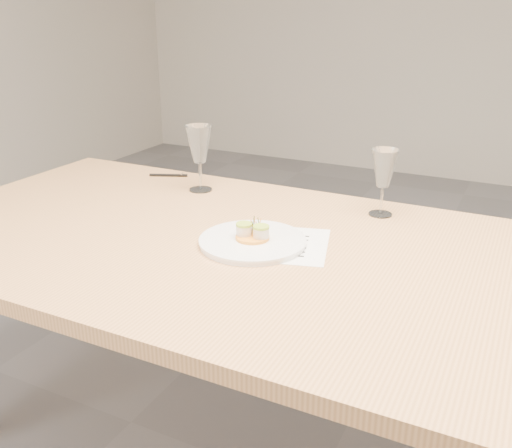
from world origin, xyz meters
The scene contains 6 objects.
dining_table centered at (0.00, 0.00, 0.68)m, with size 2.40×1.00×0.75m.
dinner_plate centered at (-0.20, 0.00, 0.76)m, with size 0.28×0.28×0.07m.
recipe_sheet centered at (-0.11, 0.04, 0.75)m, with size 0.25×0.29×0.00m.
ballpoint_pen centered at (-0.75, 0.42, 0.76)m, with size 0.13×0.06×0.01m.
wine_glass_0 centered at (-0.56, 0.33, 0.90)m, with size 0.09×0.09×0.22m.
wine_glass_1 centered at (0.04, 0.37, 0.89)m, with size 0.08×0.08×0.20m.
Camera 1 is at (0.42, -1.21, 1.33)m, focal length 40.00 mm.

